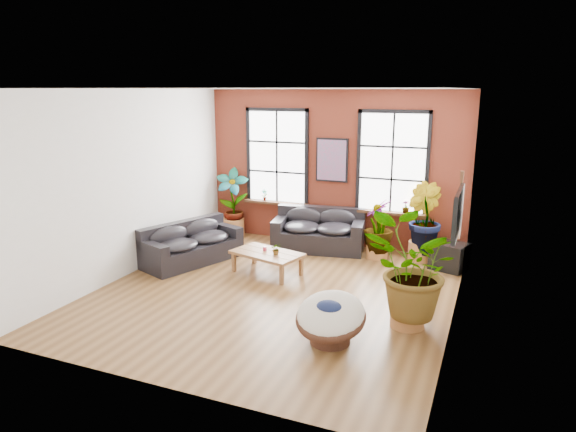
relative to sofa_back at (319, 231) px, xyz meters
name	(u,v)px	position (x,y,z in m)	size (l,w,h in m)	color
room	(278,194)	(0.11, -2.55, 1.33)	(6.04, 6.54, 3.54)	brown
sofa_back	(319,231)	(0.00, 0.00, 0.00)	(2.12, 1.29, 0.91)	black
sofa_left	(191,244)	(-2.17, -1.84, -0.04)	(1.54, 2.25, 0.82)	black
coffee_table	(267,255)	(-0.41, -1.88, -0.03)	(1.49, 1.08, 0.52)	brown
papasan_chair	(331,317)	(1.58, -4.10, -0.03)	(1.04, 1.06, 0.75)	#432417
poster	(332,160)	(0.11, 0.48, 1.54)	(0.74, 0.06, 0.98)	black
tv_wall_unit	(458,215)	(3.05, -2.10, 1.13)	(0.13, 1.86, 1.20)	black
media_box	(449,256)	(2.83, -0.29, -0.14)	(0.79, 0.72, 0.54)	black
pot_back_left	(233,227)	(-2.33, 0.28, -0.20)	(0.74, 0.74, 0.41)	#B5713B
pot_back_right	(421,251)	(2.24, 0.10, -0.22)	(0.69, 0.69, 0.39)	#B5713B
pot_right_wall	(407,314)	(2.50, -3.17, -0.22)	(0.61, 0.61, 0.38)	#B5713B
pot_mid	(377,250)	(1.34, -0.11, -0.24)	(0.56, 0.56, 0.34)	#B5713B
floor_plant_back_left	(232,199)	(-2.31, 0.25, 0.49)	(0.79, 0.54, 1.50)	#16390F
floor_plant_back_right	(423,218)	(2.23, 0.12, 0.48)	(0.81, 0.66, 1.48)	#16390F
floor_plant_right_wall	(409,270)	(2.50, -3.21, 0.51)	(1.37, 1.18, 1.52)	#16390F
floor_plant_mid	(378,226)	(1.36, -0.12, 0.29)	(0.63, 0.63, 1.12)	#16390F
table_plant	(276,249)	(-0.19, -1.95, 0.13)	(0.20, 0.17, 0.22)	#16390F
sill_plant_left	(264,195)	(-1.54, 0.43, 0.62)	(0.14, 0.10, 0.27)	#16390F
sill_plant_right	(406,207)	(1.81, 0.43, 0.62)	(0.15, 0.15, 0.27)	#16390F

